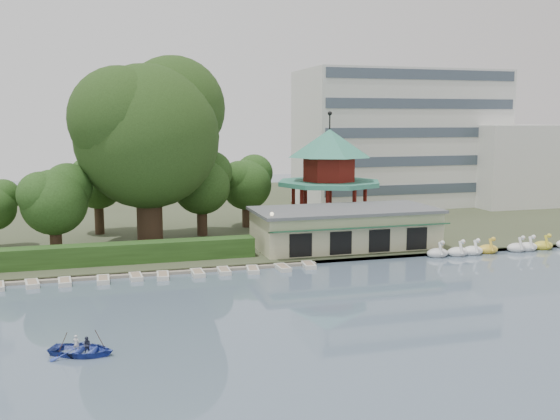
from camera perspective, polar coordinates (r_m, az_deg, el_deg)
name	(u,v)px	position (r m, az deg, el deg)	size (l,w,h in m)	color
ground_plane	(327,327)	(40.79, 4.36, -10.61)	(220.00, 220.00, 0.00)	slate
shore	(201,211)	(90.12, -7.21, -0.09)	(220.00, 70.00, 0.40)	#424930
embankment	(261,265)	(56.66, -1.76, -5.04)	(220.00, 0.60, 0.30)	gray
dock	(125,274)	(54.94, -14.01, -5.74)	(34.00, 1.60, 0.24)	gray
boathouse	(345,227)	(63.64, 5.95, -1.57)	(18.60, 9.39, 3.90)	#C0BC92
pavilion	(329,169)	(73.01, 4.52, 3.76)	(12.40, 12.40, 13.50)	#C0BC92
office_building	(418,143)	(96.95, 12.53, 6.02)	(38.00, 18.00, 20.00)	silver
hedge	(88,255)	(57.90, -17.15, -3.95)	(30.00, 2.00, 1.80)	#294C1B
lamp_post	(272,226)	(58.01, -0.75, -1.51)	(0.36, 0.36, 4.28)	black
big_tree	(149,127)	(64.56, -11.91, 7.43)	(15.91, 14.82, 19.38)	#3A281C
small_trees	(110,189)	(67.77, -15.32, 1.83)	(39.52, 16.27, 9.40)	#3A281C
swan_boats	(521,247)	(67.72, 21.16, -3.19)	(22.38, 2.14, 1.92)	silver
moored_rowboats	(133,277)	(53.59, -13.31, -6.00)	(32.28, 2.76, 0.36)	silver
rowboat_with_passengers	(82,345)	(37.70, -17.67, -11.72)	(6.29, 5.56, 2.01)	#3146A7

